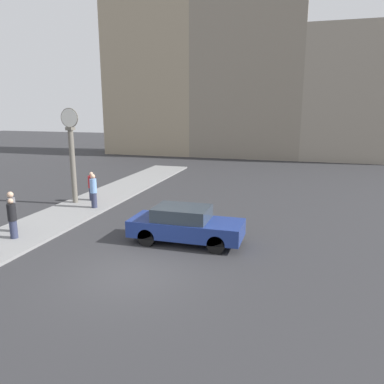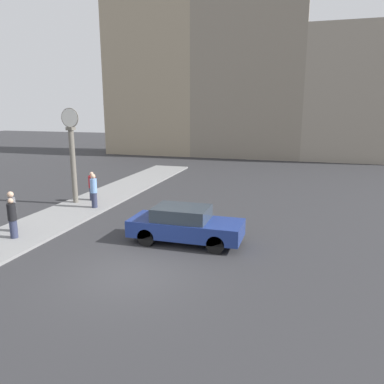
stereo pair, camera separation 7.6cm
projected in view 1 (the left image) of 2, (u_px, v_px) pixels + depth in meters
name	position (u px, v px, depth m)	size (l,w,h in m)	color
ground_plane	(131.00, 274.00, 12.20)	(120.00, 120.00, 0.00)	#2D2D30
sidewalk_corner	(108.00, 195.00, 22.74)	(3.04, 23.04, 0.11)	gray
building_row	(245.00, 76.00, 39.16)	(33.06, 5.00, 19.29)	gray
sedan_car	(185.00, 225.00, 14.83)	(4.47, 1.75, 1.47)	navy
street_clock	(72.00, 155.00, 20.24)	(1.03, 0.37, 5.14)	#666056
pedestrian_grey_jacket	(12.00, 211.00, 15.80)	(0.33, 0.33, 1.74)	#2D334C
pedestrian_blue_stripe	(94.00, 191.00, 19.55)	(0.35, 0.35, 1.80)	#2D334C
pedestrian_black_jacket	(12.00, 218.00, 14.99)	(0.34, 0.34, 1.65)	#2D334C
pedestrian_red_top	(92.00, 186.00, 21.16)	(0.40, 0.40, 1.63)	#2D334C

